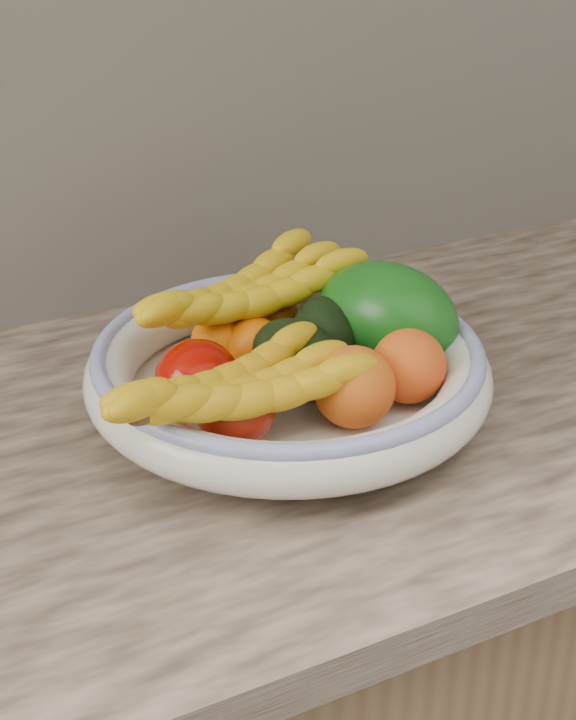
# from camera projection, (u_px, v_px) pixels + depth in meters

# --- Properties ---
(kitchen_counter) EXTENTS (2.44, 0.66, 1.40)m
(kitchen_counter) POSITION_uv_depth(u_px,v_px,m) (279.00, 716.00, 1.21)
(kitchen_counter) COLOR brown
(kitchen_counter) RESTS_ON ground
(fruit_bowl) EXTENTS (0.39, 0.39, 0.08)m
(fruit_bowl) POSITION_uv_depth(u_px,v_px,m) (288.00, 371.00, 0.96)
(fruit_bowl) COLOR silver
(fruit_bowl) RESTS_ON kitchen_counter
(clementine_back_left) EXTENTS (0.06, 0.06, 0.05)m
(clementine_back_left) POSITION_uv_depth(u_px,v_px,m) (218.00, 340.00, 1.01)
(clementine_back_left) COLOR orange
(clementine_back_left) RESTS_ON fruit_bowl
(clementine_back_right) EXTENTS (0.06, 0.06, 0.05)m
(clementine_back_right) POSITION_uv_depth(u_px,v_px,m) (276.00, 316.00, 1.06)
(clementine_back_right) COLOR orange
(clementine_back_right) RESTS_ON fruit_bowl
(clementine_back_mid) EXTENTS (0.07, 0.07, 0.05)m
(clementine_back_mid) POSITION_uv_depth(u_px,v_px,m) (255.00, 344.00, 1.00)
(clementine_back_mid) COLOR orange
(clementine_back_mid) RESTS_ON fruit_bowl
(clementine_extra) EXTENTS (0.05, 0.05, 0.04)m
(clementine_extra) POSITION_uv_depth(u_px,v_px,m) (248.00, 328.00, 1.03)
(clementine_extra) COLOR #F26005
(clementine_extra) RESTS_ON fruit_bowl
(tomato_left) EXTENTS (0.10, 0.10, 0.07)m
(tomato_left) POSITION_uv_depth(u_px,v_px,m) (198.00, 378.00, 0.92)
(tomato_left) COLOR #A60800
(tomato_left) RESTS_ON fruit_bowl
(tomato_near_left) EXTENTS (0.09, 0.09, 0.06)m
(tomato_near_left) POSITION_uv_depth(u_px,v_px,m) (236.00, 410.00, 0.87)
(tomato_near_left) COLOR #A41C0C
(tomato_near_left) RESTS_ON fruit_bowl
(avocado_center) EXTENTS (0.09, 0.12, 0.07)m
(avocado_center) POSITION_uv_depth(u_px,v_px,m) (296.00, 357.00, 0.95)
(avocado_center) COLOR black
(avocado_center) RESTS_ON fruit_bowl
(avocado_right) EXTENTS (0.10, 0.12, 0.07)m
(avocado_right) POSITION_uv_depth(u_px,v_px,m) (325.00, 332.00, 1.00)
(avocado_right) COLOR black
(avocado_right) RESTS_ON fruit_bowl
(green_mango) EXTENTS (0.18, 0.20, 0.14)m
(green_mango) POSITION_uv_depth(u_px,v_px,m) (386.00, 316.00, 1.01)
(green_mango) COLOR #0F5310
(green_mango) RESTS_ON fruit_bowl
(peach_front) EXTENTS (0.10, 0.10, 0.08)m
(peach_front) POSITION_uv_depth(u_px,v_px,m) (354.00, 387.00, 0.90)
(peach_front) COLOR orange
(peach_front) RESTS_ON fruit_bowl
(peach_right) EXTENTS (0.09, 0.09, 0.07)m
(peach_right) POSITION_uv_depth(u_px,v_px,m) (409.00, 366.00, 0.93)
(peach_right) COLOR orange
(peach_right) RESTS_ON fruit_bowl
(banana_bunch_back) EXTENTS (0.30, 0.18, 0.08)m
(banana_bunch_back) POSITION_uv_depth(u_px,v_px,m) (246.00, 300.00, 1.01)
(banana_bunch_back) COLOR yellow
(banana_bunch_back) RESTS_ON fruit_bowl
(banana_bunch_front) EXTENTS (0.28, 0.16, 0.07)m
(banana_bunch_front) POSITION_uv_depth(u_px,v_px,m) (236.00, 396.00, 0.85)
(banana_bunch_front) COLOR yellow
(banana_bunch_front) RESTS_ON fruit_bowl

